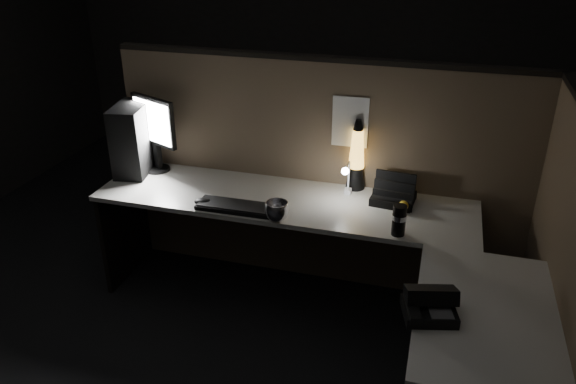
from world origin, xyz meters
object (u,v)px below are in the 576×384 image
(monitor, at_px, (154,127))
(keyboard, at_px, (238,207))
(desk_phone, at_px, (429,304))
(lava_lamp, at_px, (356,160))
(pc_tower, at_px, (135,137))

(monitor, distance_m, keyboard, 0.87)
(monitor, bearing_deg, desk_phone, -6.62)
(monitor, height_order, desk_phone, monitor)
(keyboard, bearing_deg, desk_phone, -31.89)
(monitor, relative_size, desk_phone, 1.94)
(keyboard, xyz_separation_m, desk_phone, (1.12, -0.68, 0.04))
(keyboard, height_order, desk_phone, desk_phone)
(keyboard, height_order, lava_lamp, lava_lamp)
(keyboard, relative_size, desk_phone, 1.88)
(monitor, height_order, lava_lamp, monitor)
(keyboard, distance_m, desk_phone, 1.31)
(pc_tower, distance_m, monitor, 0.16)
(monitor, xyz_separation_m, keyboard, (0.72, -0.39, -0.29))
(desk_phone, bearing_deg, pc_tower, 137.76)
(keyboard, bearing_deg, lava_lamp, 37.43)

